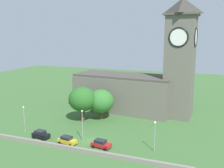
% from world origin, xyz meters
% --- Properties ---
extents(ground_plane, '(200.00, 200.00, 0.00)m').
position_xyz_m(ground_plane, '(0.00, 15.00, 0.00)').
color(ground_plane, '#3D6633').
extents(church, '(37.21, 14.91, 33.33)m').
position_xyz_m(church, '(4.71, 25.80, 9.23)').
color(church, '#666056').
rests_on(church, ground).
extents(quay_barrier, '(45.76, 0.70, 0.88)m').
position_xyz_m(quay_barrier, '(0.00, -5.54, 0.44)').
color(quay_barrier, gray).
rests_on(quay_barrier, ground).
extents(car_black, '(4.28, 2.62, 1.86)m').
position_xyz_m(car_black, '(-11.46, -2.38, 0.93)').
color(car_black, black).
rests_on(car_black, ground).
extents(car_yellow, '(4.39, 2.56, 1.75)m').
position_xyz_m(car_yellow, '(-4.09, -3.04, 0.88)').
color(car_yellow, gold).
rests_on(car_yellow, ground).
extents(car_red, '(4.40, 2.55, 1.70)m').
position_xyz_m(car_red, '(3.57, -2.09, 0.86)').
color(car_red, red).
rests_on(car_red, ground).
extents(streetlamp_west_end, '(0.44, 0.44, 6.69)m').
position_xyz_m(streetlamp_west_end, '(-17.11, -0.96, 4.50)').
color(streetlamp_west_end, '#9EA0A5').
rests_on(streetlamp_west_end, ground).
extents(streetlamp_west_mid, '(0.44, 0.44, 7.15)m').
position_xyz_m(streetlamp_west_mid, '(-1.78, -0.15, 4.76)').
color(streetlamp_west_mid, '#9EA0A5').
rests_on(streetlamp_west_mid, ground).
extents(streetlamp_central, '(0.44, 0.44, 6.39)m').
position_xyz_m(streetlamp_central, '(14.51, 0.22, 4.32)').
color(streetlamp_central, '#9EA0A5').
rests_on(streetlamp_central, ground).
extents(tree_churchyard, '(7.49, 7.49, 9.62)m').
position_xyz_m(tree_churchyard, '(-7.85, 11.72, 6.20)').
color(tree_churchyard, brown).
rests_on(tree_churchyard, ground).
extents(tree_riverside_west, '(7.34, 7.34, 8.57)m').
position_xyz_m(tree_riverside_west, '(-3.72, 14.98, 5.24)').
color(tree_riverside_west, brown).
rests_on(tree_riverside_west, ground).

